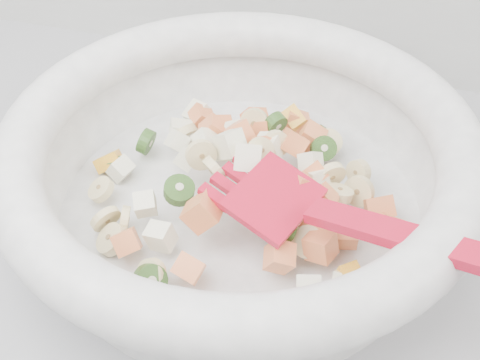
# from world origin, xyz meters

# --- Properties ---
(mixing_bowl) EXTENTS (0.49, 0.41, 0.13)m
(mixing_bowl) POSITION_xyz_m (-0.15, 1.46, 0.96)
(mixing_bowl) COLOR white
(mixing_bowl) RESTS_ON counter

